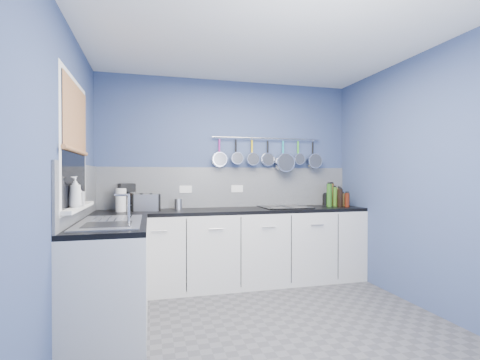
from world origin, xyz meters
name	(u,v)px	position (x,y,z in m)	size (l,w,h in m)	color
floor	(268,328)	(0.00, 0.00, -0.01)	(3.20, 3.00, 0.02)	#47474C
ceiling	(268,33)	(0.00, 0.00, 2.51)	(3.20, 3.00, 0.02)	white
wall_back	(229,179)	(0.00, 1.51, 1.25)	(3.20, 0.02, 2.50)	#364670
wall_front	(382,186)	(0.00, -1.51, 1.25)	(3.20, 0.02, 2.50)	#364670
wall_left	(61,182)	(-1.61, 0.00, 1.25)	(0.02, 3.00, 2.50)	#364670
wall_right	(425,180)	(1.61, 0.00, 1.25)	(0.02, 3.00, 2.50)	#364670
backsplash_back	(229,187)	(0.00, 1.49, 1.15)	(3.20, 0.02, 0.50)	gray
backsplash_left	(80,192)	(-1.59, 0.60, 1.15)	(0.02, 1.80, 0.50)	gray
cabinet_run_back	(235,248)	(0.00, 1.20, 0.43)	(3.20, 0.60, 0.86)	silver
worktop_back	(235,211)	(0.00, 1.20, 0.88)	(3.20, 0.60, 0.04)	black
cabinet_run_left	(110,278)	(-1.30, 0.30, 0.43)	(0.60, 1.20, 0.86)	silver
worktop_left	(110,225)	(-1.30, 0.30, 0.88)	(0.60, 1.20, 0.04)	black
window_frame	(74,145)	(-1.58, 0.30, 1.55)	(0.01, 1.00, 1.10)	white
window_glass	(75,145)	(-1.57, 0.30, 1.55)	(0.01, 0.90, 1.00)	black
bamboo_blind	(76,117)	(-1.56, 0.30, 1.77)	(0.01, 0.90, 0.55)	#96694A
window_sill	(78,207)	(-1.55, 0.30, 1.04)	(0.10, 0.98, 0.03)	white
sink_unit	(110,222)	(-1.30, 0.30, 0.90)	(0.50, 0.95, 0.01)	silver
mixer_tap	(129,209)	(-1.14, 0.12, 1.03)	(0.12, 0.08, 0.26)	silver
socket_left	(186,189)	(-0.55, 1.48, 1.13)	(0.15, 0.01, 0.09)	white
socket_right	(237,189)	(0.10, 1.48, 1.13)	(0.15, 0.01, 0.09)	white
pot_rail	(268,138)	(0.50, 1.45, 1.78)	(0.02, 0.02, 1.45)	silver
soap_bottle_a	(75,192)	(-1.53, 0.09, 1.17)	(0.09, 0.09, 0.24)	white
soap_bottle_b	(79,195)	(-1.53, 0.24, 1.14)	(0.08, 0.08, 0.17)	white
paper_towel	(121,200)	(-1.28, 1.21, 1.03)	(0.11, 0.11, 0.26)	white
coffee_maker	(127,197)	(-1.23, 1.33, 1.05)	(0.17, 0.19, 0.31)	black
toaster	(146,202)	(-1.01, 1.26, 0.99)	(0.29, 0.17, 0.19)	silver
canister	(178,204)	(-0.65, 1.29, 0.96)	(0.09, 0.09, 0.13)	silver
hob	(285,207)	(0.65, 1.22, 0.91)	(0.58, 0.51, 0.01)	black
pan_0	(219,152)	(-0.13, 1.44, 1.59)	(0.18, 0.07, 0.37)	silver
pan_1	(236,151)	(0.08, 1.44, 1.61)	(0.15, 0.11, 0.34)	silver
pan_2	(252,152)	(0.29, 1.44, 1.60)	(0.17, 0.09, 0.36)	silver
pan_3	(268,152)	(0.50, 1.44, 1.60)	(0.17, 0.05, 0.36)	silver
pan_4	(283,155)	(0.71, 1.44, 1.56)	(0.25, 0.13, 0.44)	silver
pan_5	(298,152)	(0.92, 1.44, 1.61)	(0.15, 0.08, 0.34)	silver
pan_6	(313,154)	(1.14, 1.44, 1.59)	(0.20, 0.11, 0.39)	silver
condiment_0	(339,197)	(1.45, 1.31, 1.02)	(0.06, 0.06, 0.23)	olive
condiment_1	(332,195)	(1.36, 1.34, 1.05)	(0.05, 0.05, 0.29)	brown
condiment_2	(325,200)	(1.26, 1.33, 0.98)	(0.07, 0.07, 0.15)	black
condiment_3	(342,200)	(1.45, 1.24, 0.98)	(0.07, 0.07, 0.17)	brown
condiment_4	(335,197)	(1.35, 1.24, 1.02)	(0.05, 0.05, 0.25)	#3F721E
condiment_5	(329,195)	(1.26, 1.21, 1.05)	(0.07, 0.07, 0.29)	#265919
condiment_6	(347,200)	(1.45, 1.11, 0.99)	(0.06, 0.06, 0.18)	#4C190C
condiment_7	(340,198)	(1.34, 1.11, 1.01)	(0.07, 0.07, 0.23)	black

